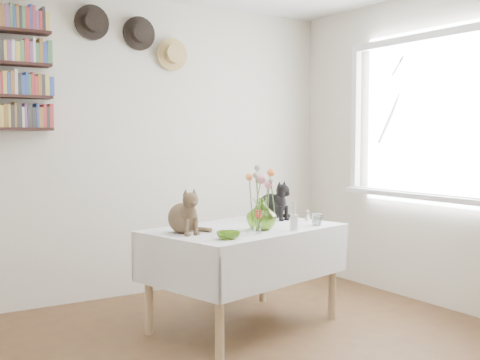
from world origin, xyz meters
TOP-DOWN VIEW (x-y plane):
  - room at (0.00, 0.00)m, footprint 4.08×4.58m
  - window at (1.97, 0.80)m, footprint 0.12×1.52m
  - dining_table at (0.42, 1.01)m, footprint 1.48×1.14m
  - tabby_cat at (-0.06, 1.01)m, footprint 0.20×0.26m
  - black_cat at (0.83, 1.26)m, footprint 0.27×0.31m
  - flower_vase at (0.46, 0.86)m, footprint 0.25×0.25m
  - green_bowl at (0.07, 0.65)m, footprint 0.19×0.19m
  - drinking_glass at (0.91, 0.81)m, footprint 0.11×0.11m
  - candlestick at (0.62, 0.70)m, footprint 0.05×0.05m
  - berry_jar at (0.33, 0.71)m, footprint 0.05×0.05m
  - porcelain_figurine at (1.01, 1.04)m, footprint 0.04×0.04m
  - flower_bouquet at (0.46, 0.87)m, footprint 0.17×0.13m
  - wall_hats at (0.12, 2.19)m, footprint 0.98×0.09m

SIDE VIEW (x-z plane):
  - dining_table at x=0.42m, z-range 0.18..0.89m
  - green_bowl at x=0.07m, z-range 0.71..0.75m
  - porcelain_figurine at x=1.01m, z-range 0.70..0.79m
  - drinking_glass at x=0.91m, z-range 0.71..0.79m
  - candlestick at x=0.62m, z-range 0.67..0.87m
  - berry_jar at x=0.33m, z-range 0.70..0.88m
  - flower_vase at x=0.46m, z-range 0.71..0.92m
  - black_cat at x=0.83m, z-range 0.71..1.01m
  - tabby_cat at x=-0.06m, z-range 0.71..1.01m
  - flower_bouquet at x=0.46m, z-range 0.85..1.24m
  - room at x=0.00m, z-range -0.04..2.54m
  - window at x=1.97m, z-range 0.74..2.06m
  - wall_hats at x=0.12m, z-range 1.93..2.41m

